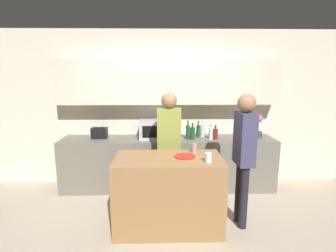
{
  "coord_description": "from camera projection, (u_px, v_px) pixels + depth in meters",
  "views": [
    {
      "loc": [
        -0.1,
        -2.92,
        1.95
      ],
      "look_at": [
        -0.02,
        0.42,
        1.28
      ],
      "focal_mm": 28.0,
      "sensor_mm": 36.0,
      "label": 1
    }
  ],
  "objects": [
    {
      "name": "ground_plane",
      "position": [
        171.0,
        234.0,
        3.25
      ],
      "size": [
        14.0,
        14.0,
        0.0
      ],
      "primitive_type": "plane",
      "color": "#BCAD93"
    },
    {
      "name": "back_wall",
      "position": [
        168.0,
        98.0,
        4.58
      ],
      "size": [
        6.4,
        0.4,
        2.7
      ],
      "color": "beige",
      "rests_on": "ground_plane"
    },
    {
      "name": "back_counter",
      "position": [
        168.0,
        163.0,
        4.53
      ],
      "size": [
        3.6,
        0.62,
        0.88
      ],
      "color": "#6B665B",
      "rests_on": "ground_plane"
    },
    {
      "name": "kitchen_island",
      "position": [
        168.0,
        193.0,
        3.33
      ],
      "size": [
        1.34,
        0.7,
        0.93
      ],
      "color": "#996B42",
      "rests_on": "ground_plane"
    },
    {
      "name": "microwave",
      "position": [
        155.0,
        129.0,
        4.43
      ],
      "size": [
        0.52,
        0.39,
        0.3
      ],
      "color": "#B7BABC",
      "rests_on": "back_counter"
    },
    {
      "name": "toaster",
      "position": [
        99.0,
        133.0,
        4.42
      ],
      "size": [
        0.26,
        0.16,
        0.18
      ],
      "color": "black",
      "rests_on": "back_counter"
    },
    {
      "name": "potted_plant",
      "position": [
        258.0,
        126.0,
        4.47
      ],
      "size": [
        0.14,
        0.14,
        0.39
      ],
      "color": "#333D4C",
      "rests_on": "back_counter"
    },
    {
      "name": "bottle_0",
      "position": [
        188.0,
        132.0,
        4.35
      ],
      "size": [
        0.07,
        0.07,
        0.32
      ],
      "color": "#194723",
      "rests_on": "back_counter"
    },
    {
      "name": "bottle_1",
      "position": [
        192.0,
        133.0,
        4.36
      ],
      "size": [
        0.08,
        0.08,
        0.27
      ],
      "color": "#194723",
      "rests_on": "back_counter"
    },
    {
      "name": "bottle_2",
      "position": [
        198.0,
        131.0,
        4.49
      ],
      "size": [
        0.06,
        0.06,
        0.29
      ],
      "color": "#194723",
      "rests_on": "back_counter"
    },
    {
      "name": "bottle_3",
      "position": [
        202.0,
        131.0,
        4.53
      ],
      "size": [
        0.08,
        0.08,
        0.28
      ],
      "color": "silver",
      "rests_on": "back_counter"
    },
    {
      "name": "bottle_4",
      "position": [
        211.0,
        133.0,
        4.36
      ],
      "size": [
        0.07,
        0.07,
        0.26
      ],
      "color": "silver",
      "rests_on": "back_counter"
    },
    {
      "name": "bottle_5",
      "position": [
        215.0,
        134.0,
        4.37
      ],
      "size": [
        0.09,
        0.09,
        0.24
      ],
      "color": "maroon",
      "rests_on": "back_counter"
    },
    {
      "name": "plate_on_island",
      "position": [
        185.0,
        156.0,
        3.27
      ],
      "size": [
        0.26,
        0.26,
        0.01
      ],
      "color": "red",
      "rests_on": "kitchen_island"
    },
    {
      "name": "cup_0",
      "position": [
        208.0,
        158.0,
        3.05
      ],
      "size": [
        0.08,
        0.08,
        0.11
      ],
      "color": "silver",
      "rests_on": "kitchen_island"
    },
    {
      "name": "cup_1",
      "position": [
        194.0,
        148.0,
        3.45
      ],
      "size": [
        0.07,
        0.07,
        0.12
      ],
      "color": "#A48C85",
      "rests_on": "kitchen_island"
    },
    {
      "name": "person_left",
      "position": [
        169.0,
        140.0,
        3.82
      ],
      "size": [
        0.35,
        0.22,
        1.69
      ],
      "rotation": [
        0.0,
        0.0,
        -3.18
      ],
      "color": "black",
      "rests_on": "ground_plane"
    },
    {
      "name": "person_center",
      "position": [
        244.0,
        149.0,
        3.27
      ],
      "size": [
        0.23,
        0.35,
        1.72
      ],
      "rotation": [
        0.0,
        0.0,
        -4.67
      ],
      "color": "black",
      "rests_on": "ground_plane"
    }
  ]
}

